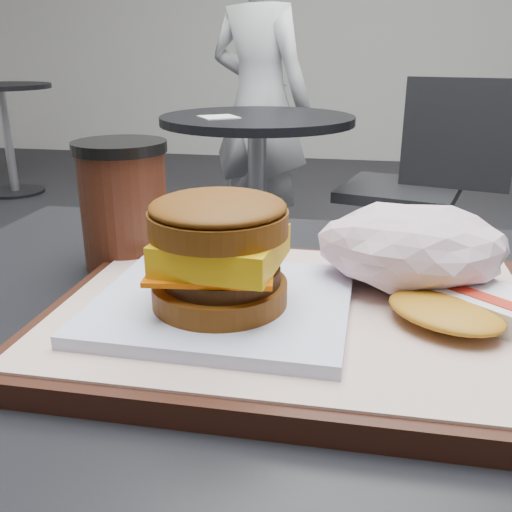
% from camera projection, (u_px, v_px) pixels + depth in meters
% --- Properties ---
extents(customer_table, '(0.80, 0.60, 0.77)m').
position_uv_depth(customer_table, '(305.00, 510.00, 0.52)').
color(customer_table, '#A5A5AA').
rests_on(customer_table, ground).
extents(serving_tray, '(0.38, 0.28, 0.02)m').
position_uv_depth(serving_tray, '(295.00, 317.00, 0.45)').
color(serving_tray, black).
rests_on(serving_tray, customer_table).
extents(breakfast_sandwich, '(0.19, 0.17, 0.09)m').
position_uv_depth(breakfast_sandwich, '(221.00, 264.00, 0.42)').
color(breakfast_sandwich, white).
rests_on(breakfast_sandwich, serving_tray).
extents(hash_brown, '(0.14, 0.13, 0.02)m').
position_uv_depth(hash_brown, '(465.00, 306.00, 0.42)').
color(hash_brown, white).
rests_on(hash_brown, serving_tray).
extents(crumpled_wrapper, '(0.15, 0.12, 0.07)m').
position_uv_depth(crumpled_wrapper, '(412.00, 247.00, 0.47)').
color(crumpled_wrapper, white).
rests_on(crumpled_wrapper, serving_tray).
extents(coffee_cup, '(0.09, 0.09, 0.13)m').
position_uv_depth(coffee_cup, '(124.00, 202.00, 0.56)').
color(coffee_cup, '#3E1A0E').
rests_on(coffee_cup, customer_table).
extents(neighbor_table, '(0.70, 0.70, 0.75)m').
position_uv_depth(neighbor_table, '(257.00, 170.00, 2.11)').
color(neighbor_table, black).
rests_on(neighbor_table, ground).
extents(napkin, '(0.17, 0.17, 0.00)m').
position_uv_depth(napkin, '(219.00, 117.00, 1.98)').
color(napkin, white).
rests_on(napkin, neighbor_table).
extents(neighbor_chair, '(0.64, 0.51, 0.88)m').
position_uv_depth(neighbor_chair, '(419.00, 179.00, 2.16)').
color(neighbor_chair, '#AEAEB3').
rests_on(neighbor_chair, ground).
extents(patron, '(0.63, 0.54, 1.46)m').
position_uv_depth(patron, '(259.00, 103.00, 2.70)').
color(patron, silver).
rests_on(patron, ground).
extents(bg_table_mid, '(0.66, 0.66, 0.75)m').
position_uv_depth(bg_table_mid, '(4.00, 112.00, 3.89)').
color(bg_table_mid, black).
rests_on(bg_table_mid, ground).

